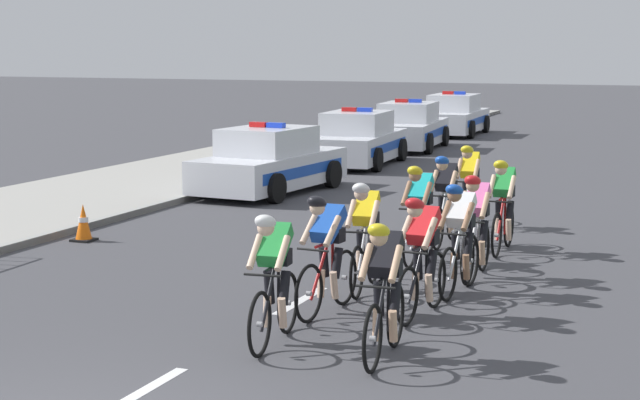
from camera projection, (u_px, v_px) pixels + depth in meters
sidewalk_slab at (122, 187)px, 24.70m from camera, size 4.58×60.00×0.12m
kerb_edge at (208, 192)px, 23.89m from camera, size 0.16×60.00×0.13m
lane_markings_centre at (301, 300)px, 14.14m from camera, size 0.14×17.60×0.01m
cyclist_lead at (274, 276)px, 11.95m from camera, size 0.45×1.72×1.56m
cyclist_second at (384, 288)px, 11.39m from camera, size 0.44×1.72×1.56m
cyclist_third at (326, 252)px, 13.34m from camera, size 0.44×1.72×1.56m
cyclist_fourth at (422, 255)px, 13.19m from camera, size 0.44×1.72×1.56m
cyclist_fifth at (365, 235)px, 14.56m from camera, size 0.45×1.72×1.56m
cyclist_sixth at (460, 236)px, 14.41m from camera, size 0.43×1.72×1.56m
cyclist_seventh at (419, 212)px, 16.48m from camera, size 0.42×1.72×1.56m
cyclist_eighth at (476, 224)px, 15.37m from camera, size 0.42×1.72×1.56m
cyclist_ninth at (445, 199)px, 17.88m from camera, size 0.42×1.72×1.56m
cyclist_tenth at (503, 204)px, 17.27m from camera, size 0.42×1.72×1.56m
cyclist_eleventh at (469, 185)px, 19.65m from camera, size 0.43×1.72×1.56m
police_car_nearest at (269, 163)px, 24.15m from camera, size 2.29×4.54×1.59m
police_car_second at (358, 141)px, 29.58m from camera, size 2.21×4.50×1.59m
police_car_third at (409, 128)px, 34.00m from camera, size 2.28×4.53×1.59m
police_car_furthest at (454, 116)px, 39.21m from camera, size 2.13×4.46×1.59m
traffic_cone_near at (83, 223)px, 18.33m from camera, size 0.36×0.36×0.64m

